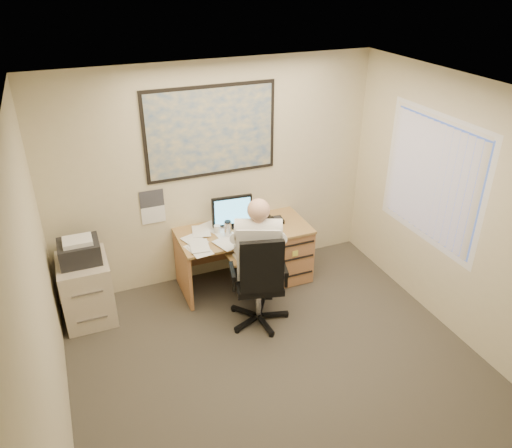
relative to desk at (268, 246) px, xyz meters
name	(u,v)px	position (x,y,z in m)	size (l,w,h in m)	color
room_shell	(299,272)	(-0.54, -1.90, 0.91)	(4.00, 4.50, 2.70)	#3A352D
desk	(268,246)	(0.00, 0.00, 0.00)	(1.60, 0.97, 1.15)	#A67E47
world_map	(211,132)	(-0.58, 0.33, 1.46)	(1.56, 0.03, 1.06)	#1E4C93
wall_calendar	(153,207)	(-1.33, 0.34, 0.64)	(0.28, 0.01, 0.42)	white
window_blinds	(431,180)	(1.43, -1.10, 1.11)	(0.06, 1.40, 1.30)	beige
filing_cabinet	(86,284)	(-2.21, -0.01, 0.00)	(0.54, 0.64, 1.03)	beige
office_chair	(261,297)	(-0.44, -0.84, -0.10)	(0.84, 0.84, 1.17)	black
person	(257,262)	(-0.45, -0.76, 0.31)	(0.63, 0.90, 1.50)	silver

